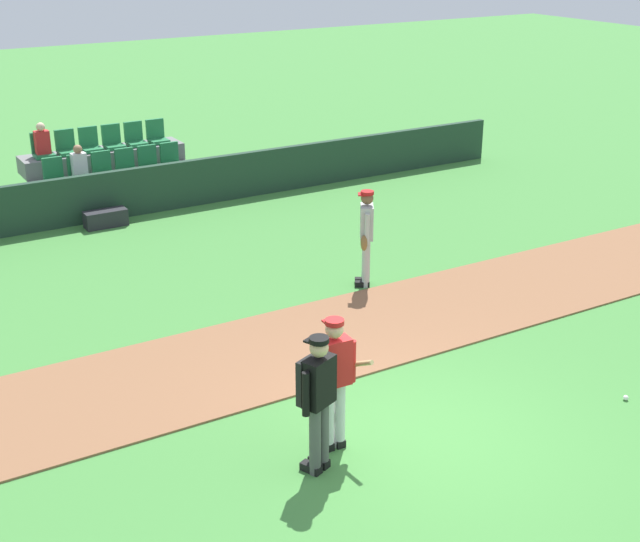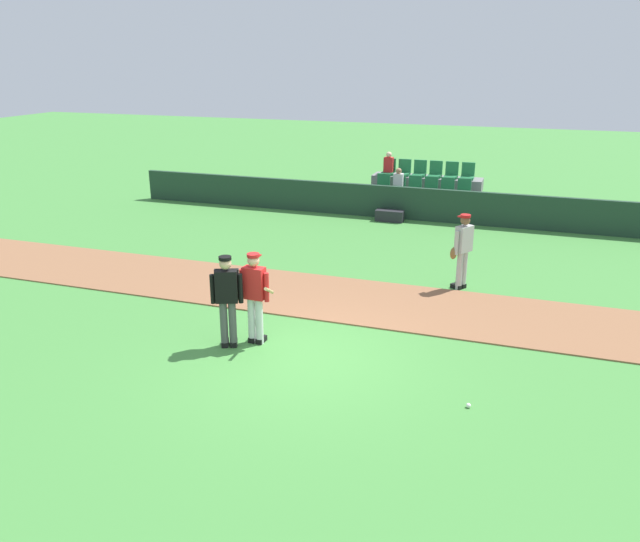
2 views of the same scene
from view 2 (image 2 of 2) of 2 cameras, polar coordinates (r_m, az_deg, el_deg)
The scene contains 9 objects.
ground_plane at distance 11.44m, azimuth -1.46°, elevation -7.82°, with size 80.00×80.00×0.00m, color #42843A.
infield_dirt_path at distance 14.01m, azimuth 2.76°, elevation -2.58°, with size 28.00×2.63×0.03m, color brown.
dugout_fence at distance 20.93m, azimuth 8.66°, elevation 5.99°, with size 20.00×0.16×1.06m, color #1E3828.
stadium_bleachers at distance 22.34m, azimuth 9.30°, elevation 6.67°, with size 3.90×2.10×1.90m.
batter_red_jersey at distance 11.68m, azimuth -5.87°, elevation -2.14°, with size 0.68×0.79×1.76m.
umpire_home_plate at distance 11.59m, azimuth -8.37°, elevation -2.25°, with size 0.55×0.42×1.76m.
runner_grey_jersey at distance 14.73m, azimuth 12.71°, elevation 1.96°, with size 0.49×0.58×1.76m.
baseball at distance 10.20m, azimuth 13.22°, elevation -11.70°, with size 0.07×0.07×0.07m, color white.
equipment_bag at distance 20.73m, azimuth 6.29°, elevation 4.97°, with size 0.90×0.36×0.36m, color #232328.
Camera 2 is at (3.59, -9.56, 5.16)m, focal length 35.55 mm.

